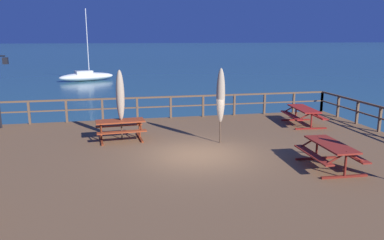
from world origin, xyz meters
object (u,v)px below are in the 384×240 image
(sailboat_distant, at_px, (86,76))
(picnic_table_front_left, at_px, (120,126))
(picnic_table_mid_centre, at_px, (331,150))
(patio_umbrella_short_back, at_px, (221,96))
(lamp_post_hooked, at_px, (0,80))
(picnic_table_front_right, at_px, (303,112))
(patio_umbrella_tall_mid_right, at_px, (120,96))

(sailboat_distant, bearing_deg, picnic_table_front_left, -83.72)
(picnic_table_front_left, relative_size, picnic_table_mid_centre, 0.93)
(picnic_table_front_left, xyz_separation_m, patio_umbrella_short_back, (3.64, -1.22, 1.23))
(patio_umbrella_short_back, distance_m, lamp_post_hooked, 9.52)
(picnic_table_front_right, height_order, sailboat_distant, sailboat_distant)
(sailboat_distant, bearing_deg, patio_umbrella_short_back, -77.15)
(picnic_table_front_right, distance_m, patio_umbrella_short_back, 5.14)
(picnic_table_mid_centre, height_order, patio_umbrella_tall_mid_right, patio_umbrella_tall_mid_right)
(patio_umbrella_tall_mid_right, relative_size, sailboat_distant, 0.35)
(picnic_table_front_left, distance_m, patio_umbrella_short_back, 4.03)
(picnic_table_front_right, bearing_deg, patio_umbrella_tall_mid_right, -174.18)
(picnic_table_front_left, height_order, lamp_post_hooked, lamp_post_hooked)
(picnic_table_front_right, relative_size, patio_umbrella_tall_mid_right, 0.84)
(picnic_table_front_right, xyz_separation_m, patio_umbrella_short_back, (-4.52, -2.12, 1.22))
(picnic_table_front_right, height_order, patio_umbrella_tall_mid_right, patio_umbrella_tall_mid_right)
(patio_umbrella_tall_mid_right, bearing_deg, patio_umbrella_short_back, -19.75)
(lamp_post_hooked, height_order, sailboat_distant, sailboat_distant)
(picnic_table_mid_centre, relative_size, sailboat_distant, 0.27)
(picnic_table_mid_centre, relative_size, patio_umbrella_tall_mid_right, 0.77)
(picnic_table_front_right, distance_m, picnic_table_mid_centre, 5.81)
(lamp_post_hooked, relative_size, sailboat_distant, 0.41)
(picnic_table_mid_centre, xyz_separation_m, patio_umbrella_short_back, (-2.50, 3.33, 1.22))
(picnic_table_front_left, height_order, picnic_table_mid_centre, same)
(picnic_table_mid_centre, distance_m, patio_umbrella_short_back, 4.34)
(picnic_table_mid_centre, distance_m, patio_umbrella_tall_mid_right, 7.74)
(picnic_table_front_right, relative_size, sailboat_distant, 0.29)
(picnic_table_front_left, relative_size, sailboat_distant, 0.25)
(picnic_table_front_right, bearing_deg, lamp_post_hooked, 171.16)
(patio_umbrella_short_back, distance_m, sailboat_distant, 30.53)
(patio_umbrella_tall_mid_right, relative_size, lamp_post_hooked, 0.84)
(picnic_table_mid_centre, bearing_deg, patio_umbrella_short_back, 126.93)
(picnic_table_mid_centre, xyz_separation_m, sailboat_distant, (-9.28, 33.03, -0.88))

